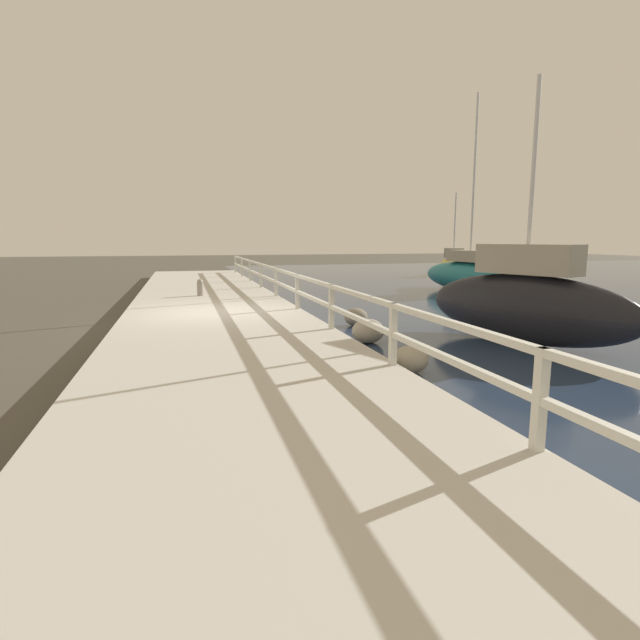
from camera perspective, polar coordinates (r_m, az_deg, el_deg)
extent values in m
plane|color=#4C473D|center=(13.54, -11.81, -0.56)|extent=(120.00, 120.00, 0.00)
cube|color=beige|center=(13.52, -11.83, 0.18)|extent=(4.66, 36.00, 0.35)
cube|color=silver|center=(4.93, 23.84, -8.32)|extent=(0.10, 0.10, 0.95)
cube|color=silver|center=(7.63, 8.35, -1.61)|extent=(0.10, 0.10, 0.95)
cube|color=silver|center=(10.64, 1.31, 1.53)|extent=(0.10, 0.10, 0.95)
cube|color=silver|center=(13.75, -2.60, 3.27)|extent=(0.10, 0.10, 0.95)
cube|color=silver|center=(16.91, -5.06, 4.35)|extent=(0.10, 0.10, 0.95)
cube|color=silver|center=(20.09, -6.75, 5.09)|extent=(0.10, 0.10, 0.95)
cube|color=silver|center=(23.30, -7.98, 5.62)|extent=(0.10, 0.10, 0.95)
cube|color=silver|center=(26.51, -8.91, 6.02)|extent=(0.10, 0.10, 0.95)
cube|color=silver|center=(29.72, -9.64, 6.34)|extent=(0.10, 0.10, 0.95)
cube|color=silver|center=(13.71, -2.61, 5.08)|extent=(0.09, 32.50, 0.08)
cube|color=silver|center=(13.75, -2.60, 3.27)|extent=(0.09, 32.50, 0.08)
ellipsoid|color=gray|center=(10.96, 5.51, -1.26)|extent=(0.71, 0.64, 0.54)
ellipsoid|color=slate|center=(13.14, 4.12, 0.35)|extent=(0.62, 0.56, 0.47)
ellipsoid|color=gray|center=(8.61, 10.24, -4.47)|extent=(0.63, 0.57, 0.47)
cylinder|color=gray|center=(17.46, -13.52, 3.43)|extent=(0.21, 0.21, 0.43)
sphere|color=gray|center=(17.44, -13.55, 4.26)|extent=(0.19, 0.19, 0.19)
ellipsoid|color=#1E707A|center=(22.46, 16.70, 4.76)|extent=(2.15, 6.01, 1.30)
cube|color=#9E937F|center=(22.42, 16.81, 7.03)|extent=(1.25, 2.12, 0.48)
cylinder|color=silver|center=(22.54, 17.20, 15.12)|extent=(0.09, 0.09, 6.84)
ellipsoid|color=gold|center=(32.83, 14.97, 5.91)|extent=(1.69, 3.73, 1.07)
cube|color=#9E937F|center=(32.80, 15.03, 7.40)|extent=(0.99, 1.41, 0.63)
cylinder|color=silver|center=(32.80, 15.16, 10.36)|extent=(0.09, 0.09, 4.02)
ellipsoid|color=black|center=(11.71, 22.31, 1.19)|extent=(2.55, 5.00, 1.50)
cube|color=#9E937F|center=(11.62, 22.63, 6.43)|extent=(1.35, 2.29, 0.64)
cylinder|color=silver|center=(11.68, 23.16, 14.76)|extent=(0.09, 0.09, 4.03)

